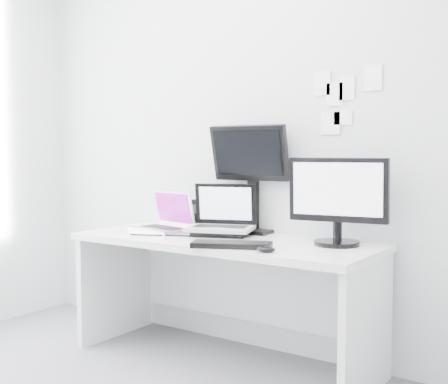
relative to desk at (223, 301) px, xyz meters
The scene contains 15 objects.
back_wall 1.05m from the desk, 90.00° to the left, with size 3.60×3.60×0.00m, color silver.
desk is the anchor object (origin of this frame).
macbook 0.70m from the desk, behind, with size 0.36×0.27×0.27m, color silver.
speaker 0.65m from the desk, 144.27° to the left, with size 0.09×0.09×0.19m, color black.
dell_laptop 0.53m from the desk, 133.99° to the left, with size 0.38×0.29×0.32m, color #A8ABAF.
rear_monitor 0.76m from the desk, 87.71° to the left, with size 0.50×0.18×0.68m, color black.
samsung_monitor 0.89m from the desk, 12.44° to the left, with size 0.53×0.24×0.49m, color black.
keyboard 0.49m from the desk, 47.06° to the right, with size 0.42×0.15×0.03m, color black.
mouse 0.64m from the desk, 31.01° to the right, with size 0.09×0.06×0.03m, color black.
wall_note_0 1.38m from the desk, 37.40° to the left, with size 0.10×0.00×0.14m, color white.
wall_note_1 1.40m from the desk, 29.83° to the left, with size 0.09×0.00×0.13m, color white.
wall_note_2 1.51m from the desk, 24.64° to the left, with size 0.10×0.00×0.14m, color white.
wall_note_3 1.25m from the desk, 30.67° to the left, with size 0.11×0.00×0.08m, color white.
wall_note_4 1.19m from the desk, 34.32° to the left, with size 0.12×0.00×0.13m, color white.
wall_note_5 1.34m from the desk, 33.15° to the left, with size 0.10×0.00×0.13m, color white.
Camera 1 is at (1.88, -1.47, 1.23)m, focal length 46.39 mm.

